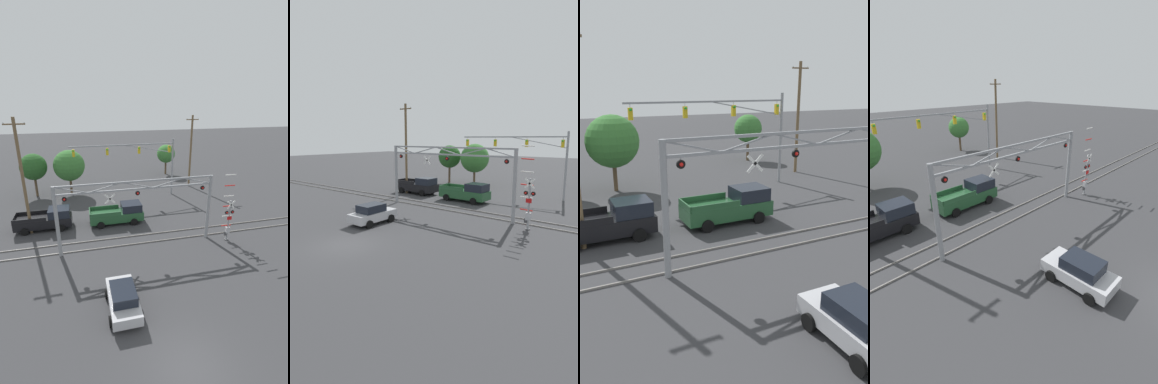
# 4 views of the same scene
# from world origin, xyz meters

# --- Properties ---
(rail_track_near) EXTENTS (80.00, 0.08, 0.10)m
(rail_track_near) POSITION_xyz_m (0.00, 11.68, 0.05)
(rail_track_near) COLOR gray
(rail_track_near) RESTS_ON ground_plane
(rail_track_far) EXTENTS (80.00, 0.08, 0.10)m
(rail_track_far) POSITION_xyz_m (0.00, 13.12, 0.05)
(rail_track_far) COLOR gray
(rail_track_far) RESTS_ON ground_plane
(crossing_gantry) EXTENTS (13.45, 0.31, 6.08)m
(crossing_gantry) POSITION_xyz_m (-0.01, 11.40, 4.02)
(crossing_gantry) COLOR gray
(crossing_gantry) RESTS_ON ground_plane
(traffic_signal_span) EXTENTS (13.17, 0.39, 7.58)m
(traffic_signal_span) POSITION_xyz_m (3.76, 23.41, 5.40)
(traffic_signal_span) COLOR gray
(traffic_signal_span) RESTS_ON ground_plane
(pickup_truck_lead) EXTENTS (5.51, 2.26, 2.09)m
(pickup_truck_lead) POSITION_xyz_m (-0.89, 16.41, 1.01)
(pickup_truck_lead) COLOR #23512D
(pickup_truck_lead) RESTS_ON ground_plane
(pickup_truck_following) EXTENTS (5.43, 2.26, 2.09)m
(pickup_truck_following) POSITION_xyz_m (-8.12, 16.79, 1.01)
(pickup_truck_following) COLOR black
(pickup_truck_following) RESTS_ON ground_plane
(sedan_waiting) EXTENTS (2.01, 3.82, 1.61)m
(sedan_waiting) POSITION_xyz_m (-2.48, 4.46, 0.81)
(sedan_waiting) COLOR #B7B7BC
(sedan_waiting) RESTS_ON ground_plane
(utility_pole_right) EXTENTS (1.80, 0.28, 10.28)m
(utility_pole_right) POSITION_xyz_m (11.09, 26.08, 5.29)
(utility_pole_right) COLOR brown
(utility_pole_right) RESTS_ON ground_plane
(background_tree_beyond_span) EXTENTS (3.06, 3.06, 5.11)m
(background_tree_beyond_span) POSITION_xyz_m (9.78, 33.23, 3.55)
(background_tree_beyond_span) COLOR brown
(background_tree_beyond_span) RESTS_ON ground_plane
(background_tree_far_left_verge) EXTENTS (4.13, 4.13, 6.05)m
(background_tree_far_left_verge) POSITION_xyz_m (-5.98, 26.78, 3.97)
(background_tree_far_left_verge) COLOR brown
(background_tree_far_left_verge) RESTS_ON ground_plane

